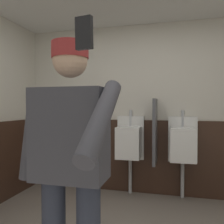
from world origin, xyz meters
TOP-DOWN VIEW (x-y plane):
  - wall_back at (0.00, 1.89)m, footprint 4.32×0.12m
  - wainscot_band_back at (0.00, 1.82)m, footprint 3.72×0.03m
  - urinal_left at (-0.23, 1.68)m, footprint 0.40×0.34m
  - urinal_middle at (0.52, 1.68)m, footprint 0.40×0.34m
  - privacy_divider_panel at (0.14, 1.60)m, footprint 0.04×0.40m
  - person at (-0.19, -0.47)m, footprint 0.64×0.60m
  - cell_phone at (0.09, -0.97)m, footprint 0.06×0.03m

SIDE VIEW (x-z plane):
  - wainscot_band_back at x=0.00m, z-range 0.00..1.09m
  - urinal_left at x=-0.23m, z-range 0.16..1.40m
  - urinal_middle at x=0.52m, z-range 0.16..1.40m
  - privacy_divider_panel at x=0.14m, z-range 0.50..1.40m
  - person at x=-0.19m, z-range 0.14..1.80m
  - wall_back at x=0.00m, z-range 0.00..2.51m
  - cell_phone at x=0.09m, z-range 1.49..1.60m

